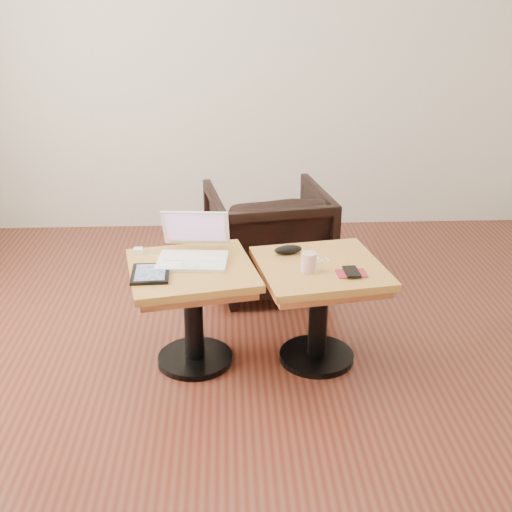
{
  "coord_description": "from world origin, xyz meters",
  "views": [
    {
      "loc": [
        -0.25,
        -2.77,
        1.87
      ],
      "look_at": [
        -0.11,
        0.17,
        0.6
      ],
      "focal_mm": 45.0,
      "sensor_mm": 36.0,
      "label": 1
    }
  ],
  "objects_px": {
    "armchair": "(267,238)",
    "striped_cup": "(309,262)",
    "laptop": "(194,250)",
    "side_table_left": "(192,291)",
    "side_table_right": "(319,289)"
  },
  "relations": [
    {
      "from": "side_table_right",
      "to": "striped_cup",
      "type": "bearing_deg",
      "value": -141.59
    },
    {
      "from": "laptop",
      "to": "armchair",
      "type": "distance_m",
      "value": 0.95
    },
    {
      "from": "side_table_right",
      "to": "armchair",
      "type": "distance_m",
      "value": 0.94
    },
    {
      "from": "side_table_left",
      "to": "side_table_right",
      "type": "xyz_separation_m",
      "value": [
        0.65,
        -0.01,
        0.0
      ]
    },
    {
      "from": "armchair",
      "to": "striped_cup",
      "type": "bearing_deg",
      "value": 88.59
    },
    {
      "from": "striped_cup",
      "to": "armchair",
      "type": "relative_size",
      "value": 0.13
    },
    {
      "from": "side_table_left",
      "to": "side_table_right",
      "type": "bearing_deg",
      "value": -12.04
    },
    {
      "from": "side_table_left",
      "to": "side_table_right",
      "type": "distance_m",
      "value": 0.65
    },
    {
      "from": "striped_cup",
      "to": "armchair",
      "type": "height_order",
      "value": "armchair"
    },
    {
      "from": "striped_cup",
      "to": "armchair",
      "type": "xyz_separation_m",
      "value": [
        -0.14,
        0.99,
        -0.26
      ]
    },
    {
      "from": "side_table_right",
      "to": "laptop",
      "type": "distance_m",
      "value": 0.67
    },
    {
      "from": "side_table_left",
      "to": "armchair",
      "type": "height_order",
      "value": "armchair"
    },
    {
      "from": "armchair",
      "to": "laptop",
      "type": "bearing_deg",
      "value": 52.37
    },
    {
      "from": "striped_cup",
      "to": "laptop",
      "type": "bearing_deg",
      "value": 161.9
    },
    {
      "from": "striped_cup",
      "to": "side_table_right",
      "type": "bearing_deg",
      "value": 47.99
    }
  ]
}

